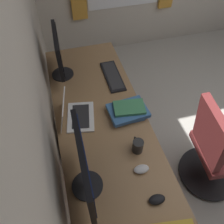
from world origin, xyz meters
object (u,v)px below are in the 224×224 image
at_px(monitor_secondary, 59,53).
at_px(mouse_spare, 157,200).
at_px(monitor_primary, 84,167).
at_px(keyboard_main, 113,76).
at_px(drawer_pedestal, 100,146).
at_px(coffee_mug, 138,146).
at_px(mouse_main, 141,169).
at_px(office_chair, 215,152).
at_px(laptop_leftmost, 74,114).
at_px(book_stack_near, 128,111).

distance_m(monitor_secondary, mouse_spare, 1.40).
relative_size(monitor_primary, keyboard_main, 1.27).
relative_size(drawer_pedestal, coffee_mug, 5.97).
distance_m(monitor_secondary, mouse_main, 1.19).
bearing_deg(keyboard_main, office_chair, -141.87).
bearing_deg(coffee_mug, mouse_main, 170.61).
bearing_deg(monitor_secondary, office_chair, -132.18).
bearing_deg(mouse_spare, monitor_secondary, 16.57).
xyz_separation_m(monitor_primary, mouse_main, (0.01, -0.37, -0.24)).
bearing_deg(laptop_leftmost, keyboard_main, -47.24).
height_order(keyboard_main, book_stack_near, book_stack_near).
bearing_deg(coffee_mug, laptop_leftmost, 42.87).
relative_size(monitor_secondary, coffee_mug, 3.99).
relative_size(drawer_pedestal, mouse_spare, 6.68).
xyz_separation_m(laptop_leftmost, mouse_main, (-0.56, -0.36, -0.03)).
bearing_deg(office_chair, drawer_pedestal, 67.30).
distance_m(laptop_leftmost, book_stack_near, 0.42).
xyz_separation_m(drawer_pedestal, laptop_leftmost, (0.07, 0.18, 0.43)).
height_order(monitor_primary, keyboard_main, monitor_primary).
bearing_deg(book_stack_near, keyboard_main, -0.60).
relative_size(monitor_secondary, mouse_main, 4.47).
bearing_deg(office_chair, book_stack_near, 60.50).
relative_size(monitor_primary, mouse_spare, 5.14).
bearing_deg(monitor_secondary, keyboard_main, -109.35).
relative_size(coffee_mug, office_chair, 0.12).
xyz_separation_m(laptop_leftmost, mouse_spare, (-0.78, -0.38, -0.03)).
bearing_deg(mouse_spare, office_chair, -65.17).
bearing_deg(drawer_pedestal, keyboard_main, -27.90).
bearing_deg(monitor_primary, laptop_leftmost, -0.96).
xyz_separation_m(monitor_secondary, office_chair, (-0.99, -1.10, -0.52)).
xyz_separation_m(monitor_primary, mouse_spare, (-0.20, -0.39, -0.24)).
bearing_deg(mouse_main, monitor_primary, 91.61).
bearing_deg(laptop_leftmost, book_stack_near, -100.23).
distance_m(book_stack_near, office_chair, 0.83).
relative_size(monitor_secondary, office_chair, 0.48).
distance_m(mouse_spare, coffee_mug, 0.37).
bearing_deg(keyboard_main, laptop_leftmost, 132.76).
bearing_deg(mouse_main, laptop_leftmost, 32.26).
distance_m(keyboard_main, book_stack_near, 0.47).
bearing_deg(drawer_pedestal, book_stack_near, -90.55).
distance_m(keyboard_main, mouse_main, 0.96).
height_order(monitor_secondary, mouse_main, monitor_secondary).
xyz_separation_m(laptop_leftmost, keyboard_main, (0.39, -0.42, -0.04)).
bearing_deg(office_chair, laptop_leftmost, 67.35).
height_order(drawer_pedestal, mouse_spare, mouse_spare).
bearing_deg(drawer_pedestal, monitor_primary, 159.62).
distance_m(drawer_pedestal, monitor_secondary, 0.90).
xyz_separation_m(laptop_leftmost, book_stack_near, (-0.08, -0.42, -0.01)).
xyz_separation_m(monitor_primary, coffee_mug, (0.16, -0.39, -0.21)).
relative_size(monitor_primary, laptop_leftmost, 1.57).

